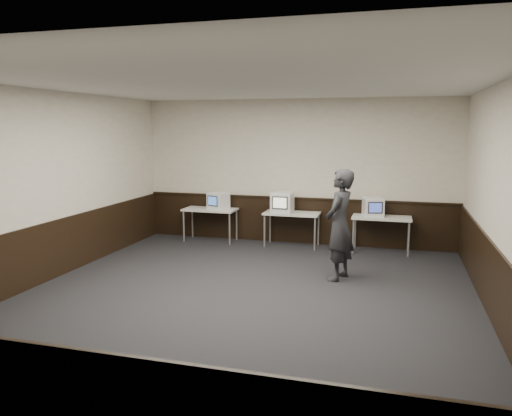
{
  "coord_description": "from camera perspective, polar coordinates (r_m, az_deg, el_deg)",
  "views": [
    {
      "loc": [
        2.16,
        -6.89,
        2.58
      ],
      "look_at": [
        -0.25,
        1.6,
        1.15
      ],
      "focal_mm": 35.0,
      "sensor_mm": 36.0,
      "label": 1
    }
  ],
  "objects": [
    {
      "name": "floor",
      "position": [
        7.67,
        -1.52,
        -10.46
      ],
      "size": [
        8.0,
        8.0,
        0.0
      ],
      "primitive_type": "plane",
      "color": "black",
      "rests_on": "ground"
    },
    {
      "name": "ceiling",
      "position": [
        7.25,
        -1.63,
        14.11
      ],
      "size": [
        8.0,
        8.0,
        0.0
      ],
      "primitive_type": "plane",
      "rotation": [
        3.14,
        0.0,
        0.0
      ],
      "color": "white",
      "rests_on": "back_wall"
    },
    {
      "name": "back_wall",
      "position": [
        11.15,
        4.59,
        4.13
      ],
      "size": [
        7.0,
        0.0,
        7.0
      ],
      "primitive_type": "plane",
      "rotation": [
        1.57,
        0.0,
        0.0
      ],
      "color": "beige",
      "rests_on": "ground"
    },
    {
      "name": "front_wall",
      "position": [
        3.74,
        -20.34,
        -6.56
      ],
      "size": [
        7.0,
        0.0,
        7.0
      ],
      "primitive_type": "plane",
      "rotation": [
        -1.57,
        0.0,
        0.0
      ],
      "color": "beige",
      "rests_on": "ground"
    },
    {
      "name": "left_wall",
      "position": [
        8.97,
        -23.45,
        2.17
      ],
      "size": [
        0.0,
        8.0,
        8.0
      ],
      "primitive_type": "plane",
      "rotation": [
        1.57,
        0.0,
        1.57
      ],
      "color": "beige",
      "rests_on": "ground"
    },
    {
      "name": "right_wall",
      "position": [
        7.09,
        26.54,
        0.28
      ],
      "size": [
        0.0,
        8.0,
        8.0
      ],
      "primitive_type": "plane",
      "rotation": [
        1.57,
        0.0,
        -1.57
      ],
      "color": "beige",
      "rests_on": "ground"
    },
    {
      "name": "wainscot_back",
      "position": [
        11.28,
        4.5,
        -1.46
      ],
      "size": [
        6.98,
        0.04,
        1.0
      ],
      "primitive_type": "cube",
      "color": "black",
      "rests_on": "back_wall"
    },
    {
      "name": "wainscot_front",
      "position": [
        4.18,
        -19.27,
        -21.18
      ],
      "size": [
        6.98,
        0.04,
        1.0
      ],
      "primitive_type": "cube",
      "color": "black",
      "rests_on": "front_wall"
    },
    {
      "name": "wainscot_left",
      "position": [
        9.14,
        -22.91,
        -4.68
      ],
      "size": [
        0.04,
        7.98,
        1.0
      ],
      "primitive_type": "cube",
      "color": "black",
      "rests_on": "left_wall"
    },
    {
      "name": "wainscot_right",
      "position": [
        7.32,
        25.76,
        -8.25
      ],
      "size": [
        0.04,
        7.98,
        1.0
      ],
      "primitive_type": "cube",
      "color": "black",
      "rests_on": "right_wall"
    },
    {
      "name": "wainscot_rail",
      "position": [
        11.17,
        4.51,
        1.15
      ],
      "size": [
        6.98,
        0.06,
        0.04
      ],
      "primitive_type": "cube",
      "color": "black",
      "rests_on": "wainscot_back"
    },
    {
      "name": "desk_left",
      "position": [
        11.41,
        -5.26,
        -0.43
      ],
      "size": [
        1.2,
        0.6,
        0.75
      ],
      "color": "silver",
      "rests_on": "ground"
    },
    {
      "name": "desk_center",
      "position": [
        10.88,
        4.12,
        -0.89
      ],
      "size": [
        1.2,
        0.6,
        0.75
      ],
      "color": "silver",
      "rests_on": "ground"
    },
    {
      "name": "desk_right",
      "position": [
        10.66,
        14.17,
        -1.35
      ],
      "size": [
        1.2,
        0.6,
        0.75
      ],
      "color": "silver",
      "rests_on": "ground"
    },
    {
      "name": "emac_left",
      "position": [
        11.3,
        -4.33,
        0.84
      ],
      "size": [
        0.49,
        0.51,
        0.38
      ],
      "rotation": [
        0.0,
        0.0,
        -0.35
      ],
      "color": "white",
      "rests_on": "desk_left"
    },
    {
      "name": "emac_center",
      "position": [
        10.82,
        3.02,
        0.66
      ],
      "size": [
        0.45,
        0.49,
        0.45
      ],
      "rotation": [
        0.0,
        0.0,
        -0.0
      ],
      "color": "white",
      "rests_on": "desk_center"
    },
    {
      "name": "emac_right",
      "position": [
        10.62,
        13.24,
        0.11
      ],
      "size": [
        0.49,
        0.5,
        0.39
      ],
      "rotation": [
        0.0,
        0.0,
        0.27
      ],
      "color": "white",
      "rests_on": "desk_right"
    },
    {
      "name": "person",
      "position": [
        8.56,
        9.52,
        -1.91
      ],
      "size": [
        0.62,
        0.79,
        1.9
      ],
      "primitive_type": "imported",
      "rotation": [
        0.0,
        0.0,
        -1.84
      ],
      "color": "#232328",
      "rests_on": "ground"
    }
  ]
}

